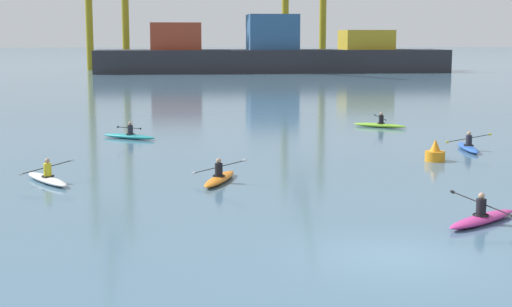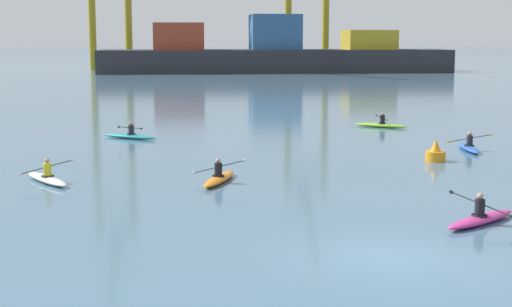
{
  "view_description": "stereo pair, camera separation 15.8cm",
  "coord_description": "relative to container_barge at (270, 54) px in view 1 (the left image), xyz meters",
  "views": [
    {
      "loc": [
        -5.44,
        -18.24,
        5.55
      ],
      "look_at": [
        -1.97,
        13.93,
        0.6
      ],
      "focal_mm": 53.62,
      "sensor_mm": 36.0,
      "label": 1
    },
    {
      "loc": [
        -5.28,
        -18.26,
        5.55
      ],
      "look_at": [
        -1.97,
        13.93,
        0.6
      ],
      "focal_mm": 53.62,
      "sensor_mm": 36.0,
      "label": 2
    }
  ],
  "objects": [
    {
      "name": "container_barge",
      "position": [
        0.0,
        0.0,
        0.0
      ],
      "size": [
        55.07,
        10.36,
        9.03
      ],
      "color": "#28282D",
      "rests_on": "ground"
    },
    {
      "name": "kayak_magenta",
      "position": [
        -6.11,
        -99.22,
        -2.64
      ],
      "size": [
        3.09,
        2.51,
        0.95
      ],
      "color": "#C13384",
      "rests_on": "ground"
    },
    {
      "name": "ground_plane",
      "position": [
        -9.83,
        -102.5,
        -2.82
      ],
      "size": [
        800.0,
        800.0,
        0.0
      ],
      "primitive_type": "plane",
      "color": "#476B84"
    },
    {
      "name": "kayak_orange",
      "position": [
        -13.57,
        -91.81,
        -2.64
      ],
      "size": [
        2.1,
        3.4,
        0.97
      ],
      "color": "orange",
      "rests_on": "ground"
    },
    {
      "name": "kayak_white",
      "position": [
        -20.17,
        -91.19,
        -2.64
      ],
      "size": [
        2.3,
        3.21,
        0.95
      ],
      "color": "silver",
      "rests_on": "ground"
    },
    {
      "name": "channel_buoy",
      "position": [
        -3.59,
        -87.78,
        -2.46
      ],
      "size": [
        0.9,
        0.9,
        1.0
      ],
      "color": "orange",
      "rests_on": "ground"
    },
    {
      "name": "kayak_lime",
      "position": [
        -2.61,
        -74.83,
        -2.64
      ],
      "size": [
        3.13,
        2.43,
        0.95
      ],
      "color": "#7ABC2D",
      "rests_on": "ground"
    },
    {
      "name": "kayak_blue",
      "position": [
        -0.85,
        -84.77,
        -2.64
      ],
      "size": [
        2.25,
        3.45,
        0.95
      ],
      "color": "#2856B2",
      "rests_on": "ground"
    },
    {
      "name": "kayak_teal",
      "position": [
        -17.76,
        -78.59,
        -2.64
      ],
      "size": [
        3.19,
        2.34,
        0.95
      ],
      "color": "teal",
      "rests_on": "ground"
    }
  ]
}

